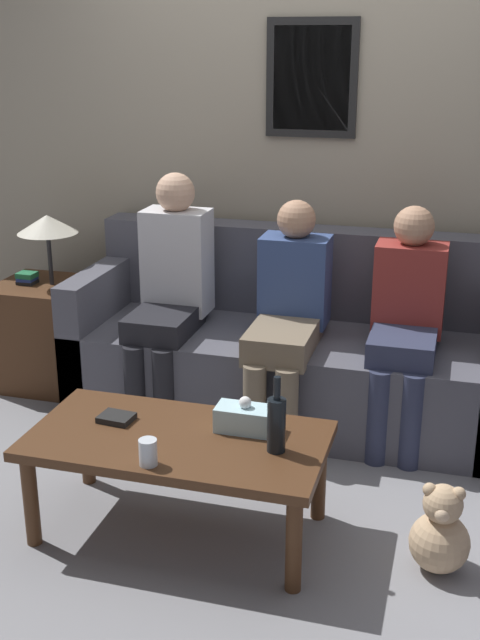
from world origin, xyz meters
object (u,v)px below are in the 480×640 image
Objects in this scene: person_left at (170,287)px; teddy_bear at (440,533)px; person_middle at (288,311)px; coffee_table at (178,448)px; wine_bottle at (276,423)px; person_right at (406,317)px; drinking_glass at (148,452)px; couch_main at (289,352)px.

teddy_bear is (1.45, -1.06, -0.53)m from person_left.
coffee_table is at bearing -101.51° from person_middle.
wine_bottle is 0.26× the size of person_right.
person_middle is at bearing 79.57° from drinking_glass.
couch_main is 0.72m from person_left.
drinking_glass is at bearing -151.47° from wine_bottle.
coffee_table is at bearing -125.68° from person_right.
person_right is 3.21× the size of teddy_bear.
wine_bottle is 1.06m from person_middle.
couch_main is 1.93× the size of person_right.
person_left is at bearing 107.02° from drinking_glass.
wine_bottle is at bearing -79.65° from person_middle.
wine_bottle is at bearing -176.92° from teddy_bear.
teddy_bear is at bearing 1.38° from coffee_table.
coffee_table is 0.26m from drinking_glass.
couch_main is 1.49m from teddy_bear.
wine_bottle is 0.26× the size of person_middle.
drinking_glass is at bearing -100.43° from person_middle.
person_middle reaches higher than person_right.
couch_main is 0.69m from person_right.
person_left is at bearing -165.89° from couch_main.
drinking_glass reaches higher than teddy_bear.
coffee_table is 0.43m from wine_bottle.
coffee_table is at bearing -178.62° from teddy_bear.
couch_main is at bearing 125.05° from teddy_bear.
coffee_table is 3.27× the size of teddy_bear.
teddy_bear is at bearing 3.08° from wine_bottle.
coffee_table reaches higher than teddy_bear.
person_left reaches higher than wine_bottle.
person_right is (1.20, 0.00, -0.05)m from person_left.
drinking_glass is 0.28× the size of teddy_bear.
wine_bottle is at bearing 28.53° from drinking_glass.
coffee_table is at bearing 178.71° from wine_bottle.
teddy_bear is (0.25, -1.06, -0.48)m from person_right.
person_right is (0.38, 1.09, 0.09)m from wine_bottle.
coffee_table is 1.36m from person_right.
teddy_bear is (0.62, 0.03, -0.39)m from wine_bottle.
person_left is 1.09× the size of person_right.
couch_main is at bearing 99.49° from person_middle.
drinking_glass is 0.09× the size of person_right.
person_right reaches higher than couch_main.
person_middle is at bearing 78.49° from coffee_table.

